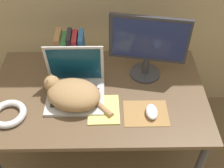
# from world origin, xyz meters

# --- Properties ---
(desk) EXTENTS (1.25, 0.76, 0.71)m
(desk) POSITION_xyz_m (0.00, 0.38, 0.64)
(desk) COLOR brown
(desk) RESTS_ON ground_plane
(laptop) EXTENTS (0.32, 0.28, 0.29)m
(laptop) POSITION_xyz_m (-0.13, 0.37, 0.77)
(laptop) COLOR #B7B7BC
(laptop) RESTS_ON desk
(cat) EXTENTS (0.39, 0.29, 0.14)m
(cat) POSITION_xyz_m (-0.14, 0.30, 0.78)
(cat) COLOR #99754C
(cat) RESTS_ON desk
(external_monitor) EXTENTS (0.44, 0.19, 0.40)m
(external_monitor) POSITION_xyz_m (0.29, 0.53, 0.94)
(external_monitor) COLOR #333338
(external_monitor) RESTS_ON desk
(mousepad) EXTENTS (0.24, 0.18, 0.00)m
(mousepad) POSITION_xyz_m (0.26, 0.21, 0.71)
(mousepad) COLOR olive
(mousepad) RESTS_ON desk
(computer_mouse) EXTENTS (0.06, 0.11, 0.04)m
(computer_mouse) POSITION_xyz_m (0.29, 0.21, 0.73)
(computer_mouse) COLOR silver
(computer_mouse) RESTS_ON mousepad
(book_row) EXTENTS (0.17, 0.15, 0.22)m
(book_row) POSITION_xyz_m (-0.18, 0.66, 0.81)
(book_row) COLOR olive
(book_row) RESTS_ON desk
(cable_coil) EXTENTS (0.19, 0.19, 0.04)m
(cable_coil) POSITION_xyz_m (-0.47, 0.21, 0.73)
(cable_coil) COLOR silver
(cable_coil) RESTS_ON desk
(notepad) EXTENTS (0.18, 0.21, 0.01)m
(notepad) POSITION_xyz_m (0.03, 0.24, 0.72)
(notepad) COLOR #E5DB6B
(notepad) RESTS_ON desk
(webcam) EXTENTS (0.05, 0.05, 0.07)m
(webcam) POSITION_xyz_m (-0.04, 0.67, 0.76)
(webcam) COLOR #232328
(webcam) RESTS_ON desk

